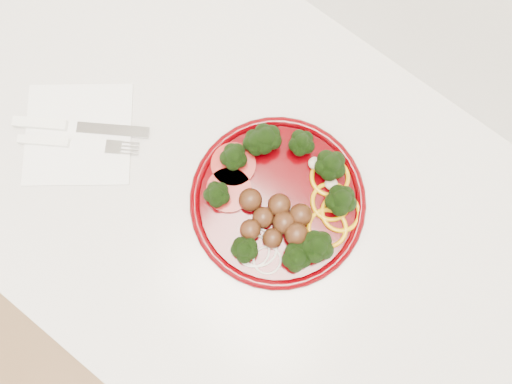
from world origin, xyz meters
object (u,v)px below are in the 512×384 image
Objects in this scene: napkin at (79,134)px; knife at (63,126)px; fork at (58,142)px; plate at (279,199)px.

knife is at bearing -169.27° from napkin.
fork is at bearing -97.00° from knife.
napkin is 1.00× the size of fork.
plate is at bearing -10.37° from fork.
plate is 1.43× the size of knife.
fork is (0.01, -0.02, -0.00)m from knife.
knife is 1.13× the size of fork.
napkin is (-0.28, -0.10, -0.02)m from plate.
knife reaches higher than napkin.
fork is (-0.30, -0.13, -0.01)m from plate.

